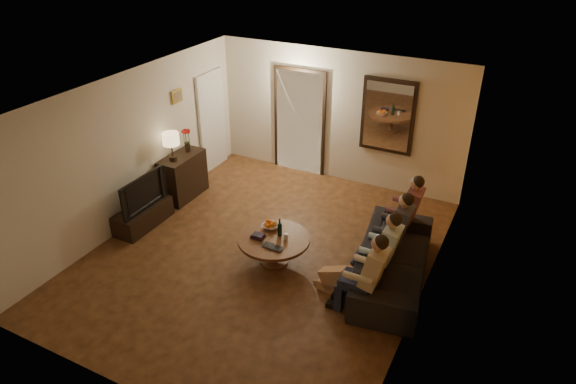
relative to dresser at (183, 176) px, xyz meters
The scene contains 33 objects.
floor 2.48m from the dresser, 23.12° to the right, with size 5.00×6.00×0.01m, color #3F2311.
ceiling 3.27m from the dresser, 23.12° to the right, with size 5.00×6.00×0.01m, color white.
back_wall 3.16m from the dresser, 42.19° to the left, with size 5.00×0.02×2.60m, color beige.
front_wall 4.64m from the dresser, 60.40° to the right, with size 5.00×0.02×2.60m, color beige.
left_wall 1.32m from the dresser, 104.59° to the right, with size 0.02×6.00×2.60m, color beige.
right_wall 4.92m from the dresser, 11.43° to the right, with size 0.02×6.00×2.60m, color beige.
orange_accent 4.92m from the dresser, 11.46° to the right, with size 0.01×6.00×2.60m, color gold.
kitchen_doorway 2.56m from the dresser, 54.32° to the left, with size 1.00×0.06×2.10m, color #FFE0A5.
door_trim 2.56m from the dresser, 54.19° to the left, with size 1.12×0.04×2.22m, color black.
fridge_glimpse 2.69m from the dresser, 49.98° to the left, with size 0.45×0.03×1.70m, color silver.
mirror_frame 3.96m from the dresser, 31.60° to the left, with size 1.00×0.05×1.40m, color black.
mirror_glass 3.95m from the dresser, 31.22° to the left, with size 0.86×0.02×1.26m, color white.
white_door 1.48m from the dresser, 98.91° to the left, with size 0.06×0.85×2.04m, color white.
framed_art 1.48m from the dresser, 122.95° to the left, with size 0.03×0.28×0.24m, color #B28C33.
art_canvas 1.48m from the dresser, 121.13° to the left, with size 0.01×0.22×0.18m, color brown.
dresser is the anchor object (origin of this frame).
table_lamp 0.73m from the dresser, 90.00° to the right, with size 0.30×0.30×0.54m, color beige, non-canonical shape.
flower_vase 0.68m from the dresser, 90.00° to the left, with size 0.14×0.14×0.44m, color #B61613, non-canonical shape.
tv_stand 1.19m from the dresser, 90.00° to the right, with size 0.45×1.09×0.36m, color black.
tv 1.19m from the dresser, 90.00° to the right, with size 0.14×1.06×0.61m, color black.
sofa 4.32m from the dresser, ahead, with size 0.92×2.35×0.69m, color black.
person_a 4.45m from the dresser, 20.23° to the right, with size 0.60×0.40×1.20m, color tan, non-canonical shape.
person_b 4.28m from the dresser, 12.67° to the right, with size 0.60×0.40×1.20m, color tan, non-canonical shape.
person_c 4.19m from the dresser, ahead, with size 0.60×0.40×1.20m, color tan, non-canonical shape.
person_d 4.19m from the dresser, ahead, with size 0.60×0.40×1.20m, color tan, non-canonical shape.
dog 3.87m from the dresser, 19.83° to the right, with size 0.56×0.24×0.56m, color tan, non-canonical shape.
coffee_table 2.75m from the dresser, 23.14° to the right, with size 1.11×1.11×0.45m, color brown.
bowl 2.49m from the dresser, 20.11° to the right, with size 0.26×0.26×0.06m, color white.
oranges 2.49m from the dresser, 20.11° to the right, with size 0.20×0.20×0.08m, color #D95E12, non-canonical shape.
wine_bottle 2.75m from the dresser, 20.81° to the right, with size 0.07×0.07×0.31m, color black, non-canonical shape.
wine_glass 2.89m from the dresser, 20.82° to the right, with size 0.06×0.06×0.10m, color silver.
book_stack 2.58m from the dresser, 27.10° to the right, with size 0.20×0.15×0.07m, color black, non-canonical shape.
laptop 2.95m from the dresser, 27.38° to the right, with size 0.33×0.21×0.03m, color black.
Camera 1 is at (3.39, -5.78, 4.84)m, focal length 32.00 mm.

